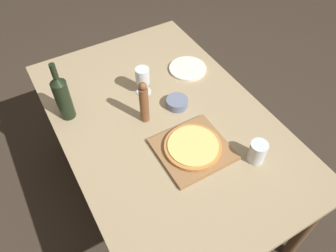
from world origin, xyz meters
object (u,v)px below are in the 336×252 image
pizza (193,147)px  pepper_mill (144,103)px  small_bowl (177,103)px  wine_glass (143,77)px  wine_bottle (62,96)px

pizza → pepper_mill: 0.31m
pizza → small_bowl: size_ratio=2.36×
pepper_mill → small_bowl: 0.21m
wine_glass → pepper_mill: bearing=-115.0°
wine_glass → small_bowl: 0.22m
pizza → wine_bottle: bearing=130.4°
small_bowl → pepper_mill: bearing=-179.6°
pizza → small_bowl: (0.09, 0.28, -0.01)m
wine_glass → wine_bottle: bearing=175.0°
pizza → small_bowl: bearing=73.1°
pepper_mill → small_bowl: pepper_mill is taller
pizza → small_bowl: small_bowl is taller
wine_bottle → wine_glass: bearing=-5.0°
wine_bottle → wine_glass: 0.41m
wine_bottle → pizza: bearing=-49.6°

